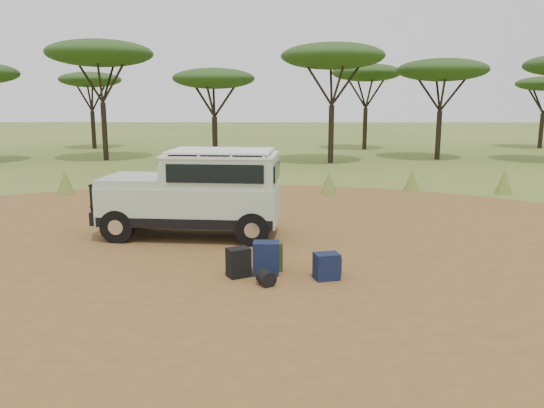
{
  "coord_description": "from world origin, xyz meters",
  "views": [
    {
      "loc": [
        1.19,
        -9.48,
        3.15
      ],
      "look_at": [
        1.11,
        1.54,
        1.0
      ],
      "focal_mm": 35.0,
      "sensor_mm": 36.0,
      "label": 1
    }
  ],
  "objects_px": {
    "hard_case": "(329,268)",
    "backpack_navy": "(266,258)",
    "safari_vehicle": "(197,195)",
    "duffel_navy": "(327,266)",
    "backpack_black": "(238,263)",
    "backpack_olive": "(272,256)"
  },
  "relations": [
    {
      "from": "backpack_black",
      "to": "backpack_navy",
      "type": "distance_m",
      "value": 0.52
    },
    {
      "from": "safari_vehicle",
      "to": "backpack_navy",
      "type": "distance_m",
      "value": 3.33
    },
    {
      "from": "backpack_navy",
      "to": "hard_case",
      "type": "distance_m",
      "value": 1.16
    },
    {
      "from": "backpack_black",
      "to": "backpack_navy",
      "type": "height_order",
      "value": "backpack_navy"
    },
    {
      "from": "safari_vehicle",
      "to": "hard_case",
      "type": "distance_m",
      "value": 4.12
    },
    {
      "from": "backpack_black",
      "to": "duffel_navy",
      "type": "relative_size",
      "value": 1.12
    },
    {
      "from": "backpack_black",
      "to": "safari_vehicle",
      "type": "bearing_deg",
      "value": 83.74
    },
    {
      "from": "backpack_black",
      "to": "hard_case",
      "type": "height_order",
      "value": "backpack_black"
    },
    {
      "from": "safari_vehicle",
      "to": "duffel_navy",
      "type": "relative_size",
      "value": 9.03
    },
    {
      "from": "backpack_olive",
      "to": "duffel_navy",
      "type": "xyz_separation_m",
      "value": [
        0.98,
        -0.51,
        -0.03
      ]
    },
    {
      "from": "duffel_navy",
      "to": "hard_case",
      "type": "distance_m",
      "value": 0.2
    },
    {
      "from": "backpack_black",
      "to": "backpack_navy",
      "type": "relative_size",
      "value": 0.87
    },
    {
      "from": "backpack_black",
      "to": "duffel_navy",
      "type": "bearing_deg",
      "value": -32.31
    },
    {
      "from": "duffel_navy",
      "to": "hard_case",
      "type": "xyz_separation_m",
      "value": [
        0.06,
        0.17,
        -0.09
      ]
    },
    {
      "from": "safari_vehicle",
      "to": "duffel_navy",
      "type": "height_order",
      "value": "safari_vehicle"
    },
    {
      "from": "safari_vehicle",
      "to": "duffel_navy",
      "type": "bearing_deg",
      "value": -43.32
    },
    {
      "from": "safari_vehicle",
      "to": "hard_case",
      "type": "height_order",
      "value": "safari_vehicle"
    },
    {
      "from": "safari_vehicle",
      "to": "backpack_olive",
      "type": "bearing_deg",
      "value": -50.42
    },
    {
      "from": "hard_case",
      "to": "safari_vehicle",
      "type": "bearing_deg",
      "value": 150.05
    },
    {
      "from": "backpack_olive",
      "to": "backpack_black",
      "type": "bearing_deg",
      "value": -147.41
    },
    {
      "from": "hard_case",
      "to": "backpack_navy",
      "type": "bearing_deg",
      "value": -168.83
    },
    {
      "from": "backpack_black",
      "to": "backpack_olive",
      "type": "bearing_deg",
      "value": 4.69
    }
  ]
}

